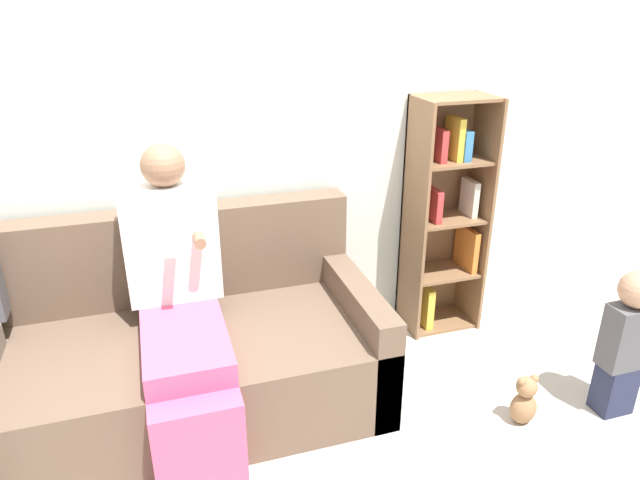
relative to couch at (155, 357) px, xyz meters
The scene contains 7 objects.
ground_plane 0.76m from the couch, 56.47° to the right, with size 14.00×14.00×0.00m, color #BCB2A8.
back_wall 1.17m from the couch, 51.90° to the left, with size 10.00×0.06×2.55m.
couch is the anchor object (origin of this frame).
adult_seated 0.40m from the couch, 32.56° to the right, with size 0.43×0.88×1.29m.
toddler_standing 2.23m from the couch, 18.14° to the right, with size 0.21×0.17×0.75m.
bookshelf 1.78m from the couch, 11.13° to the left, with size 0.43×0.30×1.39m.
teddy_bear 1.77m from the couch, 21.26° to the right, with size 0.13×0.11×0.26m.
Camera 1 is at (-0.32, -1.84, 1.88)m, focal length 32.00 mm.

